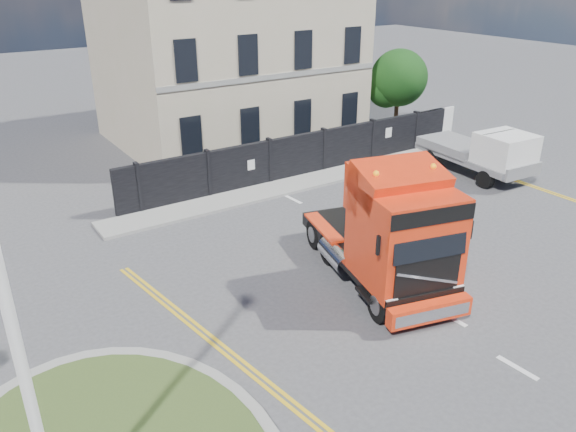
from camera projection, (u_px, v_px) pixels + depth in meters
ground at (315, 300)px, 16.51m from camera, size 120.00×120.00×0.00m
hoarding_fence at (315, 152)px, 26.25m from camera, size 18.80×0.25×2.00m
georgian_building at (226, 32)px, 29.73m from camera, size 12.30×10.30×12.80m
tree at (396, 80)px, 31.70m from camera, size 3.20×3.20×4.80m
pavement_far at (317, 179)px, 25.67m from camera, size 20.00×1.60×0.12m
truck at (392, 236)px, 16.41m from camera, size 3.94×6.96×3.94m
flatbed_pickup at (492, 153)px, 25.39m from camera, size 2.52×5.59×2.28m
lamppost_island at (11, 322)px, 8.03m from camera, size 0.26×0.52×8.37m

